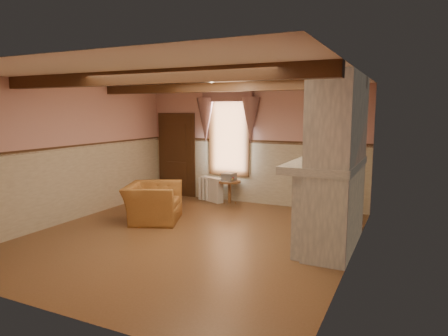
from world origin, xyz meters
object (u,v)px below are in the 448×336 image
at_px(side_table, 230,192).
at_px(oil_lamp, 330,151).
at_px(bowl, 324,160).
at_px(mantel_clock, 332,152).
at_px(radiator, 211,189).
at_px(armchair, 153,203).

xyz_separation_m(side_table, oil_lamp, (2.70, -1.82, 1.29)).
height_order(side_table, bowl, bowl).
distance_m(bowl, oil_lamp, 0.47).
distance_m(bowl, mantel_clock, 0.69).
relative_size(radiator, oil_lamp, 2.50).
bearing_deg(mantel_clock, radiator, 153.48).
xyz_separation_m(armchair, side_table, (0.75, 2.11, -0.10)).
bearing_deg(armchair, side_table, -42.08).
bearing_deg(radiator, mantel_clock, -3.17).
relative_size(armchair, side_table, 2.12).
bearing_deg(radiator, oil_lamp, -6.35).
height_order(side_table, mantel_clock, mantel_clock).
relative_size(armchair, radiator, 1.67).
height_order(armchair, mantel_clock, mantel_clock).
bearing_deg(armchair, oil_lamp, -107.80).
relative_size(armchair, bowl, 3.83).
height_order(bowl, mantel_clock, mantel_clock).
distance_m(radiator, oil_lamp, 3.89).
relative_size(armchair, oil_lamp, 4.17).
xyz_separation_m(armchair, oil_lamp, (3.45, 0.28, 1.18)).
bearing_deg(side_table, radiator, 180.00).
xyz_separation_m(mantel_clock, oil_lamp, (0.00, -0.23, 0.04)).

